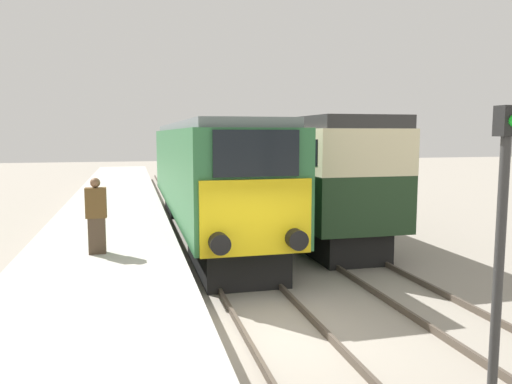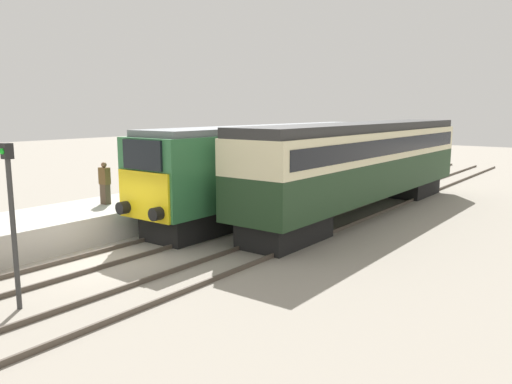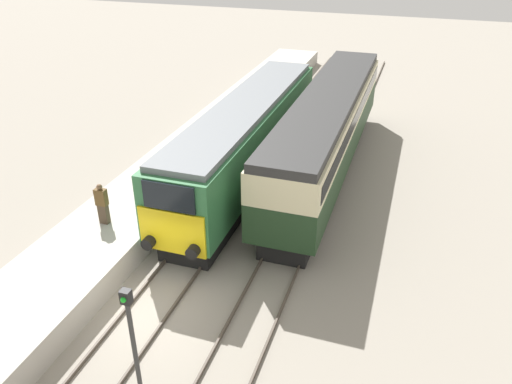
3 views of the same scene
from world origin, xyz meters
The scene contains 8 objects.
ground_plane centered at (0.00, 0.00, 0.00)m, with size 120.00×120.00×0.00m, color gray.
platform_left centered at (-3.30, 8.00, 0.51)m, with size 3.50×50.00×1.03m.
rails_near_track centered at (0.00, 5.00, 0.07)m, with size 1.51×60.00×0.14m.
rails_far_track centered at (3.40, 5.00, 0.07)m, with size 1.50×60.00×0.14m.
locomotive centered at (0.00, 9.62, 2.26)m, with size 2.70×15.91×4.01m.
passenger_carriage centered at (3.40, 11.78, 2.49)m, with size 2.75×17.06×4.13m.
person_on_platform centered at (-3.37, 2.78, 1.85)m, with size 0.44×0.26×1.67m.
signal_post centered at (1.70, -3.45, 2.35)m, with size 0.24×0.28×3.96m.
Camera 3 is at (7.24, -10.81, 11.29)m, focal length 35.00 mm.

